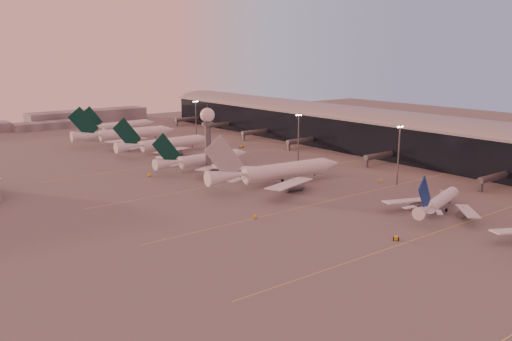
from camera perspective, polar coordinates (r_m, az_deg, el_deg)
ground at (r=156.67m, az=18.13°, el=-8.33°), size 700.00×700.00×0.00m
taxiway_markings at (r=212.03m, az=10.23°, el=-2.46°), size 180.00×185.25×0.02m
terminal at (r=302.53m, az=12.64°, el=3.94°), size 57.00×362.00×23.04m
radar_tower at (r=240.05m, az=-5.12°, el=4.54°), size 6.40×6.40×31.10m
mast_b at (r=227.32m, az=14.79°, el=1.88°), size 3.60×0.56×25.00m
mast_c at (r=260.41m, az=4.49°, el=3.57°), size 3.60×0.56×25.00m
mast_d at (r=330.85m, az=-6.34°, el=5.44°), size 3.60×0.56×25.00m
distant_horizon at (r=427.39m, az=-20.47°, el=4.99°), size 165.00×37.50×9.00m
narrowbody_mid at (r=194.25m, az=18.69°, el=-3.33°), size 40.01×31.48×16.02m
widebody_white at (r=223.00m, az=2.29°, el=-0.48°), size 65.01×51.85×22.89m
greentail_a at (r=253.70m, az=-5.53°, el=0.93°), size 52.29×42.18×18.98m
greentail_b at (r=295.78m, az=-9.51°, el=2.54°), size 57.81×46.67×20.99m
greentail_c at (r=332.33m, az=-13.56°, el=3.52°), size 64.06×51.58×23.26m
greentail_d at (r=376.96m, az=-14.05°, el=4.42°), size 52.96×42.63×19.24m
gsv_tug_mid at (r=164.10m, az=14.52°, el=-6.94°), size 4.06×4.41×1.08m
gsv_truck_b at (r=222.10m, az=19.04°, el=-1.96°), size 5.85×2.46×2.31m
gsv_truck_c at (r=179.18m, az=-0.06°, el=-4.71°), size 5.03×4.42×2.01m
gsv_catering_b at (r=233.65m, az=13.03°, el=-0.73°), size 4.67×2.49×3.70m
gsv_tug_far at (r=230.97m, az=-3.15°, el=-0.89°), size 3.06×4.29×1.12m
gsv_truck_d at (r=242.54m, az=-11.24°, el=-0.32°), size 3.53×6.12×2.33m
gsv_tug_hangar at (r=307.75m, az=-1.51°, el=2.51°), size 4.50×3.44×1.14m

